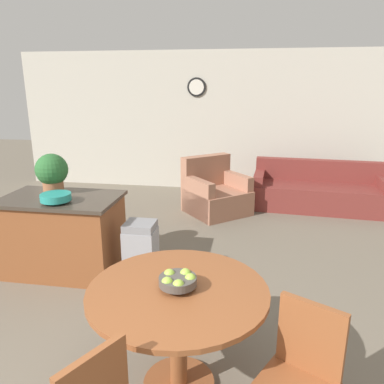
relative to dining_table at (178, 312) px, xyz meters
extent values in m
cube|color=beige|center=(-0.29, 5.29, 0.75)|extent=(8.00, 0.06, 2.70)
cylinder|color=black|center=(-0.68, 5.25, 1.41)|extent=(0.36, 0.02, 0.36)
cylinder|color=white|center=(-0.68, 5.23, 1.41)|extent=(0.29, 0.01, 0.29)
cylinder|color=brown|center=(0.00, 0.00, -0.58)|extent=(0.50, 0.50, 0.04)
cylinder|color=brown|center=(0.00, 0.00, -0.21)|extent=(0.12, 0.12, 0.70)
cylinder|color=brown|center=(0.00, 0.00, 0.16)|extent=(1.20, 1.20, 0.03)
cube|color=brown|center=(0.82, -0.23, 0.08)|extent=(0.36, 0.22, 0.45)
cylinder|color=#4C4742|center=(0.00, 0.00, 0.19)|extent=(0.09, 0.09, 0.03)
cylinder|color=#4C4742|center=(0.00, 0.00, 0.23)|extent=(0.25, 0.25, 0.05)
sphere|color=#99C142|center=(0.08, 0.01, 0.25)|extent=(0.08, 0.08, 0.08)
sphere|color=#99C142|center=(0.04, 0.07, 0.25)|extent=(0.08, 0.08, 0.08)
sphere|color=#99C142|center=(-0.07, 0.05, 0.25)|extent=(0.08, 0.08, 0.08)
sphere|color=#99C142|center=(-0.06, -0.06, 0.25)|extent=(0.08, 0.08, 0.08)
sphere|color=#99C142|center=(0.02, -0.08, 0.25)|extent=(0.08, 0.08, 0.08)
cube|color=brown|center=(-1.61, 1.48, -0.18)|extent=(1.22, 0.72, 0.84)
cube|color=#42382D|center=(-1.61, 1.48, 0.26)|extent=(1.28, 0.78, 0.04)
cylinder|color=teal|center=(-1.55, 1.29, 0.29)|extent=(0.11, 0.11, 0.02)
cylinder|color=teal|center=(-1.55, 1.29, 0.34)|extent=(0.31, 0.31, 0.07)
cylinder|color=#A36642|center=(-1.77, 1.64, 0.35)|extent=(0.23, 0.23, 0.13)
sphere|color=#2D6B33|center=(-1.77, 1.64, 0.55)|extent=(0.36, 0.36, 0.36)
cube|color=#9E9EA3|center=(-0.69, 1.39, -0.30)|extent=(0.33, 0.31, 0.60)
cube|color=gray|center=(-0.69, 1.39, 0.04)|extent=(0.31, 0.30, 0.08)
cube|color=maroon|center=(1.59, 4.28, -0.39)|extent=(2.24, 1.03, 0.42)
cube|color=maroon|center=(1.61, 4.61, 0.00)|extent=(2.19, 0.35, 0.37)
cube|color=maroon|center=(0.58, 4.35, -0.31)|extent=(0.22, 0.81, 0.59)
cube|color=maroon|center=(2.60, 4.20, -0.31)|extent=(0.22, 0.81, 0.59)
cube|color=#A87056|center=(-0.10, 3.76, -0.40)|extent=(1.23, 1.23, 0.40)
cube|color=#A87056|center=(-0.32, 4.02, 0.06)|extent=(0.79, 0.72, 0.52)
cube|color=#A87056|center=(-0.39, 3.51, -0.29)|extent=(0.62, 0.69, 0.63)
cube|color=#A87056|center=(0.18, 4.01, -0.29)|extent=(0.62, 0.69, 0.63)
camera|label=1|loc=(0.45, -2.14, 1.47)|focal=35.00mm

